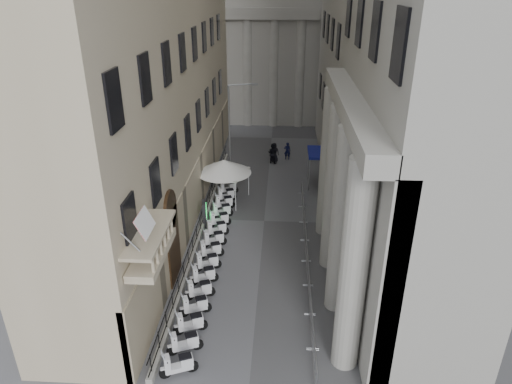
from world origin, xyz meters
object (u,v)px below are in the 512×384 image
Objects in this scene: security_tent at (221,164)px; street_lamp at (233,122)px; info_kiosk at (204,214)px; scooter_0 at (180,374)px; pedestrian_a at (287,151)px; pedestrian_b at (273,153)px.

security_tent is 0.53× the size of street_lamp.
info_kiosk is (-0.59, -4.67, -1.91)m from security_tent.
info_kiosk reaches higher than scooter_0.
pedestrian_a is 1.77m from pedestrian_b.
info_kiosk is 13.32m from pedestrian_b.
scooter_0 is 27.56m from pedestrian_a.
info_kiosk is at bearing -114.78° from street_lamp.
pedestrian_a is (4.85, 3.79, -3.91)m from street_lamp.
pedestrian_b is at bearing 19.62° from street_lamp.
street_lamp is 4.11× the size of pedestrian_b.
scooter_0 is 18.41m from security_tent.
street_lamp reaches higher than scooter_0.
pedestrian_b is at bearing -29.00° from scooter_0.
info_kiosk reaches higher than pedestrian_a.
scooter_0 is at bearing -95.70° from info_kiosk.
street_lamp is at bearing -21.48° from scooter_0.
security_tent is (-0.46, 18.18, 2.86)m from scooter_0.
street_lamp is 4.24× the size of info_kiosk.
pedestrian_b reaches higher than pedestrian_a.
street_lamp is at bearing 73.81° from info_kiosk.
security_tent is at bearing 72.59° from info_kiosk.
pedestrian_b is (3.88, 7.88, -1.89)m from security_tent.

